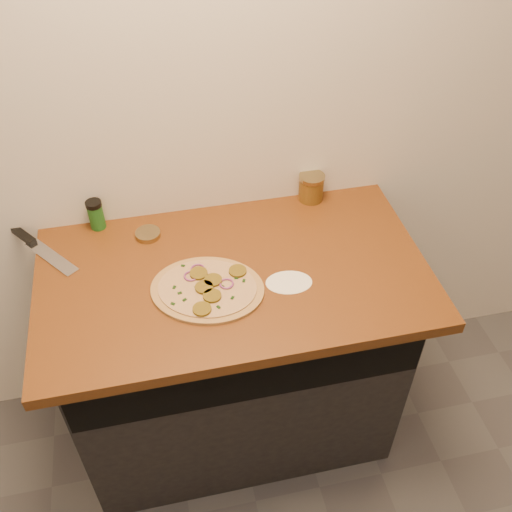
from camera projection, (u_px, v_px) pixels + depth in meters
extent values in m
cube|color=silver|center=(208.00, 85.00, 1.68)|extent=(4.00, 0.02, 2.70)
cube|color=black|center=(235.00, 356.00, 2.10)|extent=(1.10, 0.60, 0.86)
cube|color=brown|center=(233.00, 275.00, 1.77)|extent=(1.20, 0.70, 0.04)
cylinder|color=tan|center=(207.00, 289.00, 1.69)|extent=(0.42, 0.42, 0.01)
cylinder|color=beige|center=(207.00, 288.00, 1.68)|extent=(0.36, 0.36, 0.00)
cylinder|color=brown|center=(204.00, 287.00, 1.68)|extent=(0.05, 0.05, 0.01)
cylinder|color=brown|center=(213.00, 280.00, 1.70)|extent=(0.05, 0.05, 0.01)
cylinder|color=brown|center=(238.00, 271.00, 1.73)|extent=(0.05, 0.05, 0.01)
cylinder|color=brown|center=(202.00, 309.00, 1.61)|extent=(0.05, 0.05, 0.01)
cylinder|color=brown|center=(212.00, 296.00, 1.65)|extent=(0.05, 0.05, 0.01)
cylinder|color=brown|center=(199.00, 273.00, 1.72)|extent=(0.05, 0.05, 0.01)
torus|color=#7C2E70|center=(226.00, 284.00, 1.69)|extent=(0.04, 0.04, 0.01)
torus|color=#7C2E70|center=(198.00, 269.00, 1.73)|extent=(0.04, 0.04, 0.01)
torus|color=#7C2E70|center=(191.00, 276.00, 1.71)|extent=(0.04, 0.04, 0.01)
cube|color=black|center=(218.00, 307.00, 1.62)|extent=(0.01, 0.01, 0.00)
cube|color=black|center=(236.00, 278.00, 1.71)|extent=(0.01, 0.01, 0.00)
cube|color=black|center=(183.00, 266.00, 1.75)|extent=(0.01, 0.01, 0.00)
cube|color=black|center=(197.00, 287.00, 1.68)|extent=(0.01, 0.01, 0.00)
cube|color=black|center=(174.00, 287.00, 1.68)|extent=(0.01, 0.01, 0.00)
cube|color=black|center=(232.00, 298.00, 1.65)|extent=(0.01, 0.01, 0.00)
cube|color=black|center=(180.00, 293.00, 1.66)|extent=(0.01, 0.01, 0.00)
cube|color=black|center=(222.00, 286.00, 1.68)|extent=(0.01, 0.01, 0.00)
cube|color=black|center=(184.00, 300.00, 1.64)|extent=(0.01, 0.01, 0.00)
cube|color=black|center=(173.00, 304.00, 1.63)|extent=(0.01, 0.01, 0.00)
cube|color=black|center=(244.00, 281.00, 1.70)|extent=(0.01, 0.01, 0.00)
cube|color=black|center=(217.00, 299.00, 1.64)|extent=(0.01, 0.01, 0.00)
cube|color=#B7BAC1|center=(51.00, 257.00, 1.80)|extent=(0.17, 0.21, 0.01)
cube|color=black|center=(22.00, 235.00, 1.86)|extent=(0.10, 0.11, 0.02)
cylinder|color=#928255|center=(148.00, 234.00, 1.87)|extent=(0.09, 0.09, 0.02)
cylinder|color=#A41A10|center=(311.00, 189.00, 1.99)|extent=(0.09, 0.09, 0.08)
cylinder|color=#928255|center=(312.00, 177.00, 1.96)|extent=(0.09, 0.09, 0.01)
cylinder|color=#1D5E1F|center=(96.00, 217.00, 1.88)|extent=(0.05, 0.05, 0.09)
cylinder|color=black|center=(93.00, 204.00, 1.84)|extent=(0.05, 0.05, 0.02)
cylinder|color=white|center=(289.00, 282.00, 1.72)|extent=(0.16, 0.16, 0.00)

